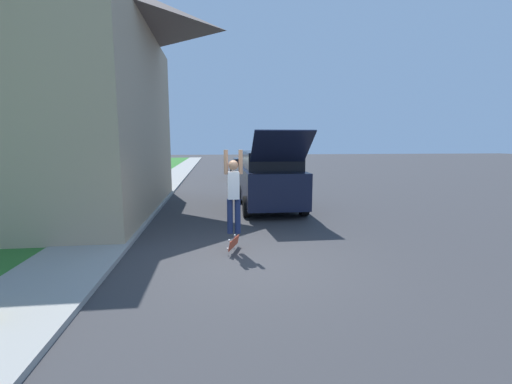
{
  "coord_description": "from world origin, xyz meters",
  "views": [
    {
      "loc": [
        -0.69,
        -6.86,
        2.45
      ],
      "look_at": [
        0.39,
        2.18,
        1.11
      ],
      "focal_mm": 24.0,
      "sensor_mm": 36.0,
      "label": 1
    }
  ],
  "objects_px": {
    "lawn_tree_near": "(41,61)",
    "skateboarder": "(234,191)",
    "suv_parked": "(269,178)",
    "car_down_street": "(245,169)",
    "skateboard": "(234,243)"
  },
  "relations": [
    {
      "from": "lawn_tree_near",
      "to": "skateboarder",
      "type": "xyz_separation_m",
      "value": [
        5.08,
        -3.0,
        -3.26
      ]
    },
    {
      "from": "skateboarder",
      "to": "suv_parked",
      "type": "bearing_deg",
      "value": 72.24
    },
    {
      "from": "car_down_street",
      "to": "skateboard",
      "type": "distance_m",
      "value": 15.74
    },
    {
      "from": "lawn_tree_near",
      "to": "car_down_street",
      "type": "height_order",
      "value": "lawn_tree_near"
    },
    {
      "from": "skateboard",
      "to": "car_down_street",
      "type": "bearing_deg",
      "value": 84.12
    },
    {
      "from": "lawn_tree_near",
      "to": "car_down_street",
      "type": "xyz_separation_m",
      "value": [
        6.68,
        12.65,
        -4.0
      ]
    },
    {
      "from": "suv_parked",
      "to": "skateboarder",
      "type": "relative_size",
      "value": 2.77
    },
    {
      "from": "suv_parked",
      "to": "skateboarder",
      "type": "xyz_separation_m",
      "value": [
        -1.57,
        -4.9,
        0.26
      ]
    },
    {
      "from": "car_down_street",
      "to": "skateboard",
      "type": "height_order",
      "value": "car_down_street"
    },
    {
      "from": "lawn_tree_near",
      "to": "suv_parked",
      "type": "relative_size",
      "value": 1.23
    },
    {
      "from": "suv_parked",
      "to": "car_down_street",
      "type": "height_order",
      "value": "suv_parked"
    },
    {
      "from": "lawn_tree_near",
      "to": "car_down_street",
      "type": "distance_m",
      "value": 14.86
    },
    {
      "from": "lawn_tree_near",
      "to": "skateboard",
      "type": "xyz_separation_m",
      "value": [
        5.07,
        -3.0,
        -4.43
      ]
    },
    {
      "from": "lawn_tree_near",
      "to": "skateboard",
      "type": "height_order",
      "value": "lawn_tree_near"
    },
    {
      "from": "car_down_street",
      "to": "skateboarder",
      "type": "xyz_separation_m",
      "value": [
        -1.6,
        -15.65,
        0.74
      ]
    }
  ]
}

